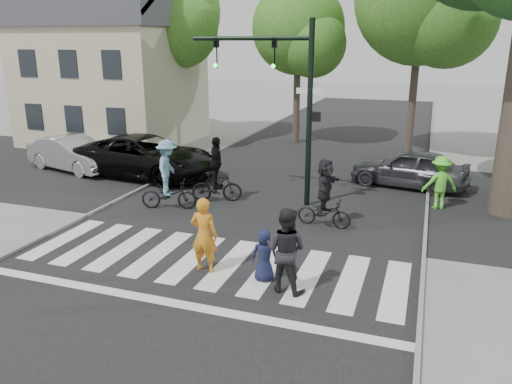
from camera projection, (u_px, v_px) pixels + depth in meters
ground at (193, 278)px, 11.63m from camera, size 120.00×120.00×0.00m
road_stem at (262, 212)px, 16.15m from camera, size 10.00×70.00×0.01m
road_cross at (287, 188)px, 18.86m from camera, size 70.00×10.00×0.01m
curb_left at (127, 196)px, 17.73m from camera, size 0.10×70.00×0.10m
curb_right at (426, 229)px, 14.54m from camera, size 0.10×70.00×0.10m
crosswalk at (205, 266)px, 12.23m from camera, size 10.00×3.85×0.01m
traffic_signal at (284, 87)px, 16.00m from camera, size 4.45×0.29×6.00m
bg_tree_0 at (97, 27)px, 28.66m from camera, size 5.46×5.20×8.97m
bg_tree_1 at (170, 15)px, 26.46m from camera, size 6.09×5.80×9.80m
bg_tree_2 at (302, 32)px, 25.54m from camera, size 5.04×4.80×8.40m
bg_tree_3 at (428, 3)px, 22.08m from camera, size 6.30×6.00×10.20m
house at (113, 71)px, 26.80m from camera, size 8.40×8.10×8.82m
pedestrian_woman at (204, 235)px, 11.74m from camera, size 0.67×0.44×1.84m
pedestrian_child at (264, 255)px, 11.36m from camera, size 0.66×0.49×1.24m
pedestrian_adult at (286, 250)px, 10.79m from camera, size 1.03×0.86×1.93m
cyclist_left at (168, 179)px, 16.22m from camera, size 1.92×1.32×2.31m
cyclist_mid at (217, 175)px, 17.01m from camera, size 1.78×1.13×2.25m
cyclist_right at (325, 197)px, 14.66m from camera, size 1.67×1.55×2.06m
car_suv at (146, 156)px, 20.22m from camera, size 6.28×3.37×1.68m
car_silver at (73, 154)px, 21.23m from camera, size 4.69×2.62×1.46m
car_grey at (409, 168)px, 18.79m from camera, size 4.55×2.50×1.47m
bystander_hivis at (440, 183)px, 16.27m from camera, size 1.31×1.05×1.77m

